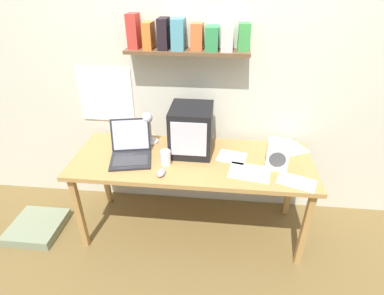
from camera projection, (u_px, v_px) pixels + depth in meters
ground_plane at (192, 227)px, 2.70m from camera, size 12.00×12.00×0.00m
back_wall at (197, 70)px, 2.42m from camera, size 5.60×0.24×2.60m
corner_desk at (192, 165)px, 2.35m from camera, size 1.85×0.69×0.74m
crt_monitor at (191, 130)px, 2.34m from camera, size 0.32×0.36×0.38m
laptop at (131, 149)px, 2.32m from camera, size 0.37×0.40×0.27m
desk_lamp at (148, 124)px, 2.42m from camera, size 0.12×0.16×0.30m
juice_glass at (166, 158)px, 2.23m from camera, size 0.08×0.08×0.12m
space_heater at (278, 155)px, 2.16m from camera, size 0.17×0.12×0.23m
computer_mouse at (161, 173)px, 2.13m from camera, size 0.07×0.11×0.03m
open_notebook at (249, 172)px, 2.16m from camera, size 0.32×0.26×0.00m
loose_paper_near_monitor at (232, 157)px, 2.34m from camera, size 0.25×0.23×0.00m
loose_paper_near_laptop at (291, 149)px, 2.45m from camera, size 0.29×0.27×0.00m
printed_handout at (297, 182)px, 2.06m from camera, size 0.29×0.24×0.00m
floor_cushion at (37, 227)px, 2.65m from camera, size 0.43×0.43×0.08m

